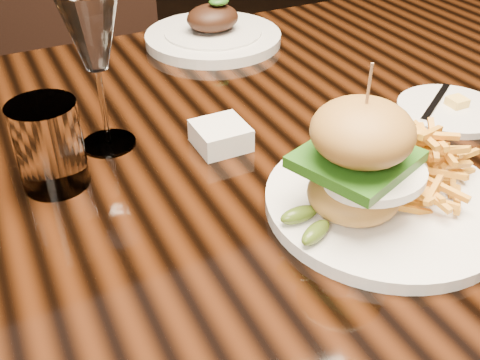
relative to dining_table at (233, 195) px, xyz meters
name	(u,v)px	position (x,y,z in m)	size (l,w,h in m)	color
dining_table	(233,195)	(0.00, 0.00, 0.00)	(1.60, 0.90, 0.75)	black
burger_plate	(388,173)	(0.09, -0.19, 0.12)	(0.26, 0.26, 0.18)	silver
side_saucer	(450,110)	(0.32, -0.05, 0.08)	(0.15, 0.15, 0.02)	silver
ramekin	(221,136)	(-0.01, 0.01, 0.09)	(0.07, 0.07, 0.03)	silver
wine_glass	(92,37)	(-0.14, 0.08, 0.22)	(0.07, 0.07, 0.20)	white
water_tumbler	(49,146)	(-0.22, 0.02, 0.13)	(0.08, 0.08, 0.10)	white
far_dish	(213,34)	(0.13, 0.34, 0.09)	(0.24, 0.24, 0.08)	silver
chair_far	(75,60)	(-0.04, 0.89, -0.13)	(0.57, 0.57, 0.95)	black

